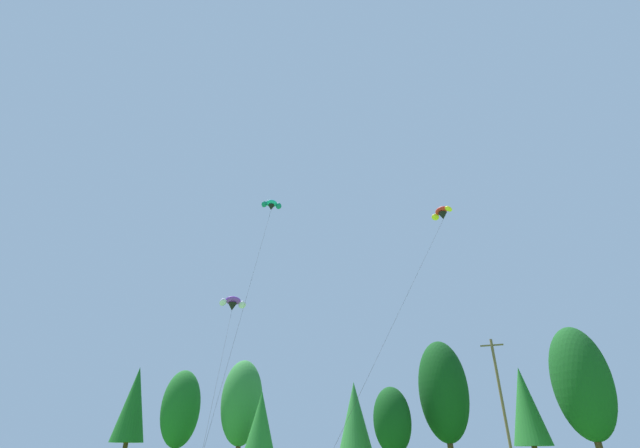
{
  "coord_description": "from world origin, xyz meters",
  "views": [
    {
      "loc": [
        10.25,
        0.16,
        2.03
      ],
      "look_at": [
        1.87,
        24.14,
        15.61
      ],
      "focal_mm": 24.31,
      "sensor_mm": 36.0,
      "label": 1
    }
  ],
  "objects_px": {
    "utility_pole": "(502,402)",
    "parafoil_kite_high_purple": "(233,303)",
    "parafoil_kite_mid_red_yellow": "(442,213)",
    "parafoil_kite_far_teal": "(271,206)"
  },
  "relations": [
    {
      "from": "parafoil_kite_high_purple",
      "to": "parafoil_kite_far_teal",
      "type": "relative_size",
      "value": 0.61
    },
    {
      "from": "parafoil_kite_mid_red_yellow",
      "to": "parafoil_kite_far_teal",
      "type": "height_order",
      "value": "parafoil_kite_far_teal"
    },
    {
      "from": "parafoil_kite_mid_red_yellow",
      "to": "parafoil_kite_high_purple",
      "type": "bearing_deg",
      "value": -175.12
    },
    {
      "from": "utility_pole",
      "to": "parafoil_kite_high_purple",
      "type": "height_order",
      "value": "parafoil_kite_high_purple"
    },
    {
      "from": "parafoil_kite_mid_red_yellow",
      "to": "parafoil_kite_far_teal",
      "type": "distance_m",
      "value": 17.4
    },
    {
      "from": "utility_pole",
      "to": "parafoil_kite_mid_red_yellow",
      "type": "height_order",
      "value": "parafoil_kite_mid_red_yellow"
    },
    {
      "from": "utility_pole",
      "to": "parafoil_kite_far_teal",
      "type": "bearing_deg",
      "value": -148.52
    },
    {
      "from": "parafoil_kite_high_purple",
      "to": "parafoil_kite_far_teal",
      "type": "bearing_deg",
      "value": -19.13
    },
    {
      "from": "utility_pole",
      "to": "parafoil_kite_high_purple",
      "type": "bearing_deg",
      "value": -156.48
    },
    {
      "from": "parafoil_kite_high_purple",
      "to": "parafoil_kite_far_teal",
      "type": "xyz_separation_m",
      "value": [
        4.42,
        -1.54,
        9.72
      ]
    }
  ]
}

